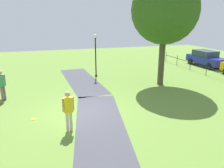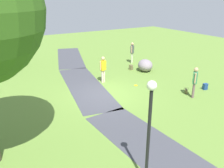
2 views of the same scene
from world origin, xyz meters
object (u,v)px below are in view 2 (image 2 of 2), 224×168
(lawn_boulder, at_px, (145,65))
(handbag_on_grass, at_px, (186,91))
(woman_with_handbag, at_px, (195,80))
(backpack_by_boulder, at_px, (131,67))
(lamp_post, at_px, (149,124))
(man_near_boulder, at_px, (103,68))
(frisbee_on_grass, at_px, (136,85))
(spare_backpack_on_lawn, at_px, (205,87))
(passerby_on_path, at_px, (132,51))

(lawn_boulder, bearing_deg, handbag_on_grass, 172.68)
(woman_with_handbag, distance_m, backpack_by_boulder, 6.32)
(lamp_post, distance_m, man_near_boulder, 9.34)
(woman_with_handbag, relative_size, frisbee_on_grass, 8.03)
(woman_with_handbag, bearing_deg, frisbee_on_grass, 28.11)
(man_near_boulder, bearing_deg, handbag_on_grass, -140.71)
(lamp_post, distance_m, woman_with_handbag, 7.64)
(lawn_boulder, height_order, spare_backpack_on_lawn, lawn_boulder)
(lamp_post, height_order, backpack_by_boulder, lamp_post)
(handbag_on_grass, bearing_deg, lawn_boulder, -7.32)
(lamp_post, distance_m, handbag_on_grass, 8.29)
(lawn_boulder, height_order, frisbee_on_grass, lawn_boulder)
(man_near_boulder, bearing_deg, woman_with_handbag, -145.93)
(passerby_on_path, bearing_deg, backpack_by_boulder, 142.74)
(lawn_boulder, xyz_separation_m, handbag_on_grass, (-4.79, 0.62, -0.32))
(man_near_boulder, xyz_separation_m, backpack_by_boulder, (1.39, -3.30, -0.87))
(woman_with_handbag, distance_m, frisbee_on_grass, 3.82)
(man_near_boulder, relative_size, frisbee_on_grass, 7.98)
(backpack_by_boulder, bearing_deg, man_near_boulder, 112.91)
(spare_backpack_on_lawn, bearing_deg, handbag_on_grass, 81.95)
(handbag_on_grass, bearing_deg, man_near_boulder, 39.29)
(man_near_boulder, xyz_separation_m, passerby_on_path, (3.00, -4.52, 0.00))
(woman_with_handbag, relative_size, man_near_boulder, 1.01)
(woman_with_handbag, relative_size, spare_backpack_on_lawn, 4.55)
(lawn_boulder, xyz_separation_m, spare_backpack_on_lawn, (-5.00, -0.85, -0.27))
(handbag_on_grass, relative_size, frisbee_on_grass, 1.69)
(spare_backpack_on_lawn, bearing_deg, woman_with_handbag, 105.38)
(man_near_boulder, relative_size, backpack_by_boulder, 4.52)
(woman_with_handbag, distance_m, passerby_on_path, 7.97)
(spare_backpack_on_lawn, bearing_deg, frisbee_on_grass, 50.19)
(woman_with_handbag, bearing_deg, lamp_post, 120.37)
(passerby_on_path, distance_m, frisbee_on_grass, 5.60)
(lawn_boulder, height_order, woman_with_handbag, woman_with_handbag)
(woman_with_handbag, xyz_separation_m, backpack_by_boulder, (6.26, -0.00, -0.88))
(handbag_on_grass, xyz_separation_m, backpack_by_boulder, (5.61, 0.15, 0.05))
(lawn_boulder, xyz_separation_m, man_near_boulder, (-0.57, 4.07, 0.60))
(man_near_boulder, relative_size, handbag_on_grass, 4.72)
(spare_backpack_on_lawn, distance_m, frisbee_on_grass, 4.36)
(lawn_boulder, bearing_deg, man_near_boulder, 98.04)
(lawn_boulder, bearing_deg, frisbee_on_grass, 131.41)
(woman_with_handbag, bearing_deg, lawn_boulder, -8.08)
(lamp_post, xyz_separation_m, woman_with_handbag, (3.83, -6.53, -1.08))
(woman_with_handbag, bearing_deg, handbag_on_grass, -13.53)
(man_near_boulder, height_order, spare_backpack_on_lawn, man_near_boulder)
(handbag_on_grass, bearing_deg, spare_backpack_on_lawn, -98.05)
(lawn_boulder, bearing_deg, passerby_on_path, -10.56)
(spare_backpack_on_lawn, height_order, frisbee_on_grass, spare_backpack_on_lawn)
(man_near_boulder, height_order, handbag_on_grass, man_near_boulder)
(lamp_post, bearing_deg, woman_with_handbag, -59.63)
(passerby_on_path, distance_m, handbag_on_grass, 7.36)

